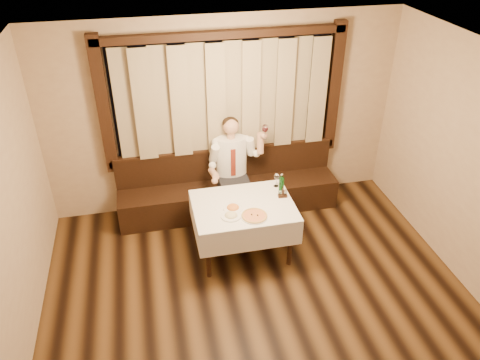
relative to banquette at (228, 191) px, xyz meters
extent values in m
cube|color=black|center=(0.00, -2.72, -0.32)|extent=(5.00, 6.00, 0.01)
cube|color=silver|center=(0.00, -2.72, 2.49)|extent=(5.00, 6.00, 0.01)
cube|color=tan|center=(0.00, 0.28, 1.09)|extent=(5.00, 0.01, 2.80)
cube|color=black|center=(0.00, 0.26, 1.39)|extent=(3.00, 0.02, 1.60)
cube|color=orange|center=(-0.70, 0.25, 1.09)|extent=(0.50, 0.01, 0.40)
cube|color=black|center=(0.00, 0.22, 0.54)|extent=(3.30, 0.12, 0.10)
cube|color=black|center=(0.00, 0.22, 2.24)|extent=(3.30, 0.12, 0.10)
cube|color=black|center=(-1.60, 0.22, 1.39)|extent=(0.16, 0.12, 1.90)
cube|color=black|center=(1.60, 0.22, 1.39)|extent=(0.16, 0.12, 1.90)
cube|color=#8A7559|center=(0.00, 0.16, 1.39)|extent=(2.90, 0.08, 1.55)
cube|color=black|center=(0.00, -0.04, -0.09)|extent=(3.20, 0.60, 0.45)
cube|color=black|center=(0.00, 0.20, 0.36)|extent=(3.20, 0.12, 0.45)
cube|color=black|center=(0.00, 0.20, 0.61)|extent=(3.20, 0.14, 0.04)
cylinder|color=black|center=(-0.52, -1.39, 0.04)|extent=(0.06, 0.06, 0.71)
cylinder|color=black|center=(0.52, -1.39, 0.04)|extent=(0.06, 0.06, 0.71)
cylinder|color=black|center=(-0.52, -0.65, 0.04)|extent=(0.06, 0.06, 0.71)
cylinder|color=black|center=(0.52, -0.65, 0.04)|extent=(0.06, 0.06, 0.71)
cube|color=black|center=(0.00, -1.02, 0.42)|extent=(1.20, 0.90, 0.04)
cube|color=silver|center=(0.00, -1.02, 0.44)|extent=(1.26, 0.96, 0.01)
cube|color=silver|center=(0.00, -1.50, 0.27)|extent=(1.26, 0.01, 0.35)
cube|color=silver|center=(0.00, -0.54, 0.27)|extent=(1.26, 0.01, 0.35)
cube|color=silver|center=(-0.63, -1.02, 0.27)|extent=(0.01, 0.96, 0.35)
cube|color=silver|center=(0.63, -1.02, 0.27)|extent=(0.01, 0.96, 0.35)
cylinder|color=white|center=(0.07, -1.30, 0.45)|extent=(0.33, 0.33, 0.01)
cylinder|color=#C7471D|center=(0.07, -1.30, 0.46)|extent=(0.30, 0.30, 0.01)
torus|color=tan|center=(0.07, -1.30, 0.46)|extent=(0.31, 0.31, 0.02)
sphere|color=black|center=(0.04, -1.28, 0.47)|extent=(0.02, 0.02, 0.02)
sphere|color=black|center=(0.11, -1.31, 0.47)|extent=(0.02, 0.02, 0.02)
cylinder|color=white|center=(-0.14, -1.08, 0.45)|extent=(0.25, 0.25, 0.02)
ellipsoid|color=#C15C1F|center=(-0.14, -1.08, 0.50)|extent=(0.15, 0.15, 0.07)
cylinder|color=white|center=(-0.20, -1.23, 0.45)|extent=(0.25, 0.25, 0.02)
ellipsoid|color=#CEBC85|center=(-0.20, -1.23, 0.50)|extent=(0.16, 0.16, 0.07)
cylinder|color=#115319|center=(0.53, -0.89, 0.57)|extent=(0.07, 0.07, 0.24)
cylinder|color=#115319|center=(0.53, -0.89, 0.71)|extent=(0.03, 0.03, 0.06)
cylinder|color=silver|center=(0.53, -0.89, 0.74)|extent=(0.03, 0.03, 0.01)
cylinder|color=white|center=(0.52, -0.70, 0.45)|extent=(0.06, 0.06, 0.01)
cylinder|color=white|center=(0.52, -0.70, 0.50)|extent=(0.01, 0.01, 0.10)
ellipsoid|color=white|center=(0.52, -0.70, 0.60)|extent=(0.07, 0.07, 0.09)
cube|color=black|center=(0.53, -0.96, 0.46)|extent=(0.12, 0.07, 0.04)
cube|color=black|center=(0.53, -0.96, 0.53)|extent=(0.02, 0.06, 0.08)
cylinder|color=white|center=(0.50, -0.96, 0.51)|extent=(0.03, 0.03, 0.07)
cylinder|color=silver|center=(0.50, -0.96, 0.54)|extent=(0.03, 0.03, 0.01)
cylinder|color=white|center=(0.56, -0.96, 0.51)|extent=(0.03, 0.03, 0.07)
cylinder|color=silver|center=(0.56, -0.96, 0.54)|extent=(0.03, 0.03, 0.01)
cube|color=black|center=(0.05, -0.17, 0.22)|extent=(0.42, 0.47, 0.17)
cube|color=black|center=(-0.07, -0.40, -0.09)|extent=(0.12, 0.13, 0.45)
cube|color=black|center=(0.17, -0.40, -0.09)|extent=(0.12, 0.13, 0.45)
ellipsoid|color=white|center=(0.05, -0.01, 0.59)|extent=(0.44, 0.27, 0.57)
cube|color=maroon|center=(0.05, -0.15, 0.56)|extent=(0.07, 0.01, 0.42)
cylinder|color=tan|center=(0.05, -0.01, 0.92)|extent=(0.11, 0.11, 0.08)
sphere|color=tan|center=(0.05, -0.01, 1.05)|extent=(0.22, 0.22, 0.22)
ellipsoid|color=black|center=(0.05, 0.02, 1.09)|extent=(0.23, 0.23, 0.17)
sphere|color=white|center=(-0.16, -0.01, 0.82)|extent=(0.14, 0.14, 0.14)
sphere|color=white|center=(0.26, -0.01, 0.82)|extent=(0.14, 0.14, 0.14)
sphere|color=tan|center=(-0.27, -0.44, 0.48)|extent=(0.09, 0.09, 0.09)
sphere|color=tan|center=(0.47, -0.19, 0.96)|extent=(0.10, 0.10, 0.10)
cylinder|color=white|center=(0.47, -0.22, 1.00)|extent=(0.01, 0.01, 0.12)
ellipsoid|color=white|center=(0.47, -0.22, 1.09)|extent=(0.09, 0.09, 0.11)
ellipsoid|color=#4C070F|center=(0.47, -0.22, 1.07)|extent=(0.07, 0.07, 0.06)
camera|label=1|loc=(-1.07, -5.71, 3.82)|focal=35.00mm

